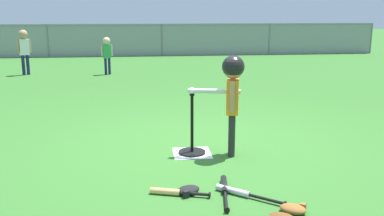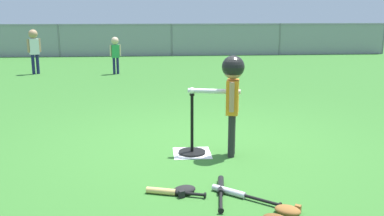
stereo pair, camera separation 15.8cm
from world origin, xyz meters
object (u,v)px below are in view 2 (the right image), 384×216
(spare_bat_wood, at_px, (167,192))
(glove_by_plate, at_px, (184,190))
(baseball_on_tee, at_px, (192,91))
(batting_tee, at_px, (192,144))
(fielder_near_left, at_px, (115,50))
(fielder_deep_center, at_px, (34,46))
(glove_near_bats, at_px, (288,210))
(spare_bat_black, at_px, (221,188))
(batter_child, at_px, (232,85))
(spare_bat_silver, at_px, (236,193))

(spare_bat_wood, relative_size, glove_by_plate, 2.06)
(baseball_on_tee, bearing_deg, batting_tee, 180.00)
(fielder_near_left, height_order, glove_by_plate, fielder_near_left)
(spare_bat_wood, bearing_deg, baseball_on_tee, 74.32)
(fielder_deep_center, xyz_separation_m, glove_near_bats, (4.22, -8.30, -0.71))
(spare_bat_black, bearing_deg, fielder_near_left, 102.13)
(batting_tee, relative_size, baseball_on_tee, 9.69)
(fielder_deep_center, xyz_separation_m, glove_by_plate, (3.39, -7.82, -0.71))
(fielder_deep_center, height_order, glove_by_plate, fielder_deep_center)
(batter_child, height_order, spare_bat_wood, batter_child)
(baseball_on_tee, distance_m, spare_bat_wood, 1.39)
(batting_tee, height_order, baseball_on_tee, baseball_on_tee)
(batting_tee, relative_size, spare_bat_silver, 1.28)
(spare_bat_silver, distance_m, glove_near_bats, 0.54)
(batting_tee, relative_size, fielder_near_left, 0.74)
(batter_child, height_order, glove_by_plate, batter_child)
(fielder_near_left, distance_m, glove_near_bats, 8.42)
(batting_tee, distance_m, glove_by_plate, 1.15)
(fielder_near_left, bearing_deg, batting_tee, -77.37)
(glove_near_bats, bearing_deg, fielder_near_left, 104.68)
(batting_tee, xyz_separation_m, spare_bat_wood, (-0.32, -1.15, -0.09))
(fielder_deep_center, height_order, spare_bat_silver, fielder_deep_center)
(spare_bat_wood, distance_m, glove_near_bats, 1.10)
(glove_by_plate, bearing_deg, fielder_deep_center, 113.43)
(fielder_deep_center, distance_m, glove_near_bats, 9.34)
(fielder_near_left, distance_m, spare_bat_black, 7.82)
(fielder_near_left, xyz_separation_m, glove_by_plate, (1.29, -7.65, -0.58))
(batter_child, relative_size, fielder_deep_center, 1.01)
(spare_bat_black, bearing_deg, batting_tee, 99.12)
(spare_bat_silver, relative_size, glove_by_plate, 2.10)
(batting_tee, height_order, spare_bat_wood, batting_tee)
(baseball_on_tee, bearing_deg, spare_bat_black, -80.88)
(spare_bat_black, relative_size, glove_near_bats, 2.63)
(baseball_on_tee, xyz_separation_m, fielder_near_left, (-1.46, 6.51, -0.13))
(baseball_on_tee, relative_size, glove_near_bats, 0.27)
(spare_bat_silver, bearing_deg, batting_tee, 103.62)
(baseball_on_tee, distance_m, glove_by_plate, 1.35)
(batting_tee, height_order, spare_bat_silver, batting_tee)
(batter_child, height_order, fielder_near_left, batter_child)
(fielder_near_left, distance_m, fielder_deep_center, 2.10)
(spare_bat_wood, bearing_deg, spare_bat_silver, -7.69)
(fielder_deep_center, bearing_deg, batter_child, -59.52)
(baseball_on_tee, height_order, spare_bat_wood, baseball_on_tee)
(glove_by_plate, relative_size, glove_near_bats, 0.98)
(baseball_on_tee, height_order, spare_bat_black, baseball_on_tee)
(baseball_on_tee, xyz_separation_m, glove_by_plate, (-0.17, -1.13, -0.72))
(spare_bat_black, bearing_deg, spare_bat_silver, -43.94)
(fielder_deep_center, bearing_deg, fielder_near_left, -4.69)
(spare_bat_wood, distance_m, spare_bat_black, 0.50)
(baseball_on_tee, height_order, spare_bat_silver, baseball_on_tee)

